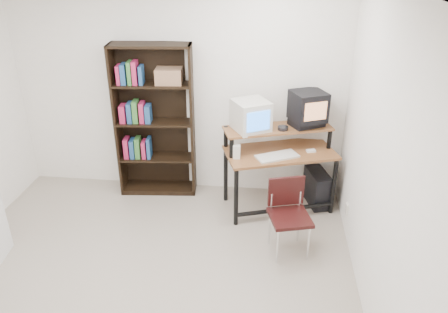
# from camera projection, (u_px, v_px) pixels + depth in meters

# --- Properties ---
(floor) EXTENTS (4.00, 4.00, 0.01)m
(floor) POSITION_uv_depth(u_px,v_px,m) (140.00, 291.00, 4.01)
(floor) COLOR #A79A8A
(floor) RESTS_ON ground
(back_wall) EXTENTS (4.00, 0.01, 2.60)m
(back_wall) POSITION_uv_depth(u_px,v_px,m) (178.00, 90.00, 5.23)
(back_wall) COLOR white
(back_wall) RESTS_ON floor
(right_wall) EXTENTS (0.01, 4.00, 2.60)m
(right_wall) POSITION_uv_depth(u_px,v_px,m) (387.00, 179.00, 3.24)
(right_wall) COLOR white
(right_wall) RESTS_ON floor
(computer_desk) EXTENTS (1.37, 0.98, 0.98)m
(computer_desk) POSITION_uv_depth(u_px,v_px,m) (279.00, 154.00, 5.03)
(computer_desk) COLOR brown
(computer_desk) RESTS_ON floor
(crt_monitor) EXTENTS (0.50, 0.50, 0.35)m
(crt_monitor) POSITION_uv_depth(u_px,v_px,m) (251.00, 116.00, 4.87)
(crt_monitor) COLOR beige
(crt_monitor) RESTS_ON computer_desk
(vcr) EXTENTS (0.44, 0.41, 0.08)m
(vcr) POSITION_uv_depth(u_px,v_px,m) (306.00, 123.00, 5.03)
(vcr) COLOR black
(vcr) RESTS_ON computer_desk
(crt_tv) EXTENTS (0.47, 0.46, 0.34)m
(crt_tv) POSITION_uv_depth(u_px,v_px,m) (308.00, 106.00, 4.93)
(crt_tv) COLOR black
(crt_tv) RESTS_ON vcr
(cd_spindle) EXTENTS (0.14, 0.14, 0.05)m
(cd_spindle) POSITION_uv_depth(u_px,v_px,m) (283.00, 129.00, 4.92)
(cd_spindle) COLOR #26262B
(cd_spindle) RESTS_ON computer_desk
(keyboard) EXTENTS (0.51, 0.41, 0.03)m
(keyboard) POSITION_uv_depth(u_px,v_px,m) (277.00, 157.00, 4.86)
(keyboard) COLOR beige
(keyboard) RESTS_ON computer_desk
(mousepad) EXTENTS (0.28, 0.26, 0.01)m
(mousepad) POSITION_uv_depth(u_px,v_px,m) (313.00, 153.00, 4.98)
(mousepad) COLOR black
(mousepad) RESTS_ON computer_desk
(mouse) EXTENTS (0.11, 0.09, 0.03)m
(mouse) POSITION_uv_depth(u_px,v_px,m) (311.00, 151.00, 4.98)
(mouse) COLOR white
(mouse) RESTS_ON mousepad
(desk_speaker) EXTENTS (0.08, 0.08, 0.17)m
(desk_speaker) POSITION_uv_depth(u_px,v_px,m) (237.00, 152.00, 4.81)
(desk_speaker) COLOR beige
(desk_speaker) RESTS_ON computer_desk
(pc_tower) EXTENTS (0.32, 0.49, 0.42)m
(pc_tower) POSITION_uv_depth(u_px,v_px,m) (317.00, 188.00, 5.29)
(pc_tower) COLOR black
(pc_tower) RESTS_ON floor
(school_chair) EXTENTS (0.48, 0.48, 0.78)m
(school_chair) POSITION_uv_depth(u_px,v_px,m) (288.00, 209.00, 4.38)
(school_chair) COLOR black
(school_chair) RESTS_ON floor
(bookshelf) EXTENTS (0.96, 0.40, 1.87)m
(bookshelf) POSITION_uv_depth(u_px,v_px,m) (155.00, 120.00, 5.27)
(bookshelf) COLOR black
(bookshelf) RESTS_ON floor
(wall_outlet) EXTENTS (0.02, 0.08, 0.12)m
(wall_outlet) POSITION_uv_depth(u_px,v_px,m) (347.00, 209.00, 4.71)
(wall_outlet) COLOR beige
(wall_outlet) RESTS_ON right_wall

